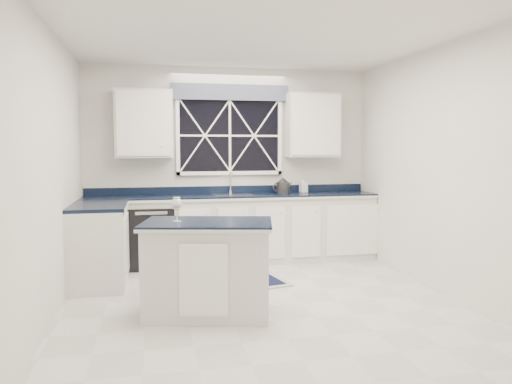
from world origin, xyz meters
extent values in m
plane|color=silver|center=(0.00, 0.00, 0.00)|extent=(4.50, 4.50, 0.00)
cube|color=silver|center=(0.00, 2.25, 1.35)|extent=(4.00, 0.10, 2.70)
cube|color=silver|center=(0.00, 1.95, 0.45)|extent=(3.98, 0.60, 0.90)
cube|color=silver|center=(-1.70, 1.15, 0.45)|extent=(0.60, 1.00, 0.90)
cube|color=black|center=(0.00, 1.95, 0.92)|extent=(3.98, 0.64, 0.04)
cube|color=black|center=(-1.10, 1.95, 0.41)|extent=(0.60, 0.58, 0.82)
cube|color=black|center=(0.00, 2.22, 1.75)|extent=(1.40, 0.02, 1.00)
cube|color=#4F596D|center=(0.00, 2.16, 2.35)|extent=(1.65, 0.04, 0.22)
cube|color=silver|center=(-1.18, 2.08, 1.90)|extent=(0.75, 0.34, 0.90)
cube|color=silver|center=(1.18, 2.08, 1.90)|extent=(0.75, 0.34, 0.90)
cylinder|color=#B1B1B4|center=(0.00, 2.17, 0.96)|extent=(0.05, 0.05, 0.04)
cylinder|color=#B1B1B4|center=(0.00, 2.17, 1.10)|extent=(0.02, 0.02, 0.28)
cylinder|color=#B1B1B4|center=(0.00, 2.08, 1.23)|extent=(0.02, 0.18, 0.02)
cube|color=silver|center=(-0.58, -0.13, 0.43)|extent=(1.26, 0.90, 0.86)
cube|color=black|center=(-0.58, -0.13, 0.88)|extent=(1.33, 0.97, 0.04)
cube|color=#A4A5A0|center=(-0.19, 0.86, 0.01)|extent=(1.37, 1.00, 0.01)
cube|color=black|center=(-0.19, 0.86, 0.02)|extent=(1.21, 0.84, 0.01)
cylinder|color=#2B2B2E|center=(0.73, 2.04, 1.02)|extent=(0.24, 0.24, 0.16)
cone|color=#2B2B2E|center=(0.73, 2.04, 1.13)|extent=(0.20, 0.20, 0.07)
torus|color=#2B2B2E|center=(0.64, 2.00, 1.03)|extent=(0.13, 0.06, 0.13)
cylinder|color=#2B2B2E|center=(0.84, 2.07, 1.04)|extent=(0.08, 0.04, 0.10)
cylinder|color=silver|center=(-0.86, -0.08, 0.90)|extent=(0.08, 0.08, 0.01)
cylinder|color=silver|center=(-0.86, -0.08, 0.97)|extent=(0.01, 0.01, 0.12)
ellipsoid|color=silver|center=(-0.86, -0.08, 1.07)|extent=(0.10, 0.10, 0.12)
cylinder|color=#CCC56C|center=(-0.86, -0.08, 1.05)|extent=(0.08, 0.08, 0.05)
imported|color=silver|center=(1.06, 2.13, 1.05)|extent=(0.11, 0.11, 0.22)
camera|label=1|loc=(-1.09, -4.77, 1.60)|focal=35.00mm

